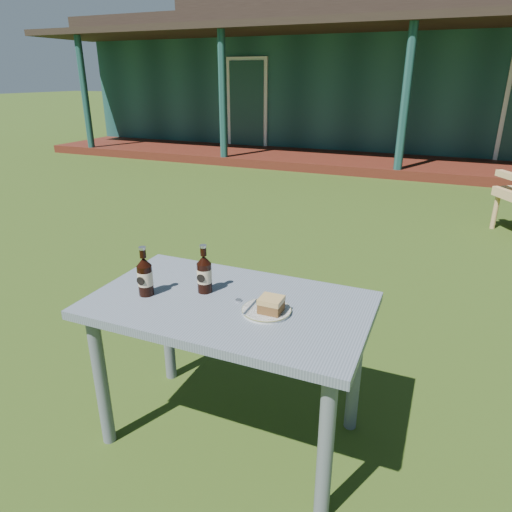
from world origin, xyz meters
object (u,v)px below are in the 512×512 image
at_px(cola_bottle_near, 204,273).
at_px(cola_bottle_far, 145,276).
at_px(plate, 266,310).
at_px(cake_slice, 271,304).
at_px(cafe_table, 229,322).

xyz_separation_m(cola_bottle_near, cola_bottle_far, (-0.22, -0.13, 0.00)).
xyz_separation_m(plate, cake_slice, (0.02, -0.01, 0.04)).
bearing_deg(cola_bottle_near, cake_slice, -13.16).
distance_m(cola_bottle_near, cola_bottle_far, 0.26).
bearing_deg(cola_bottle_near, cafe_table, -17.25).
bearing_deg(cola_bottle_far, cake_slice, 4.53).
height_order(plate, cola_bottle_far, cola_bottle_far).
bearing_deg(plate, cake_slice, -22.04).
relative_size(cafe_table, cola_bottle_far, 5.33).
distance_m(plate, cake_slice, 0.05).
relative_size(cake_slice, cola_bottle_near, 0.41).
distance_m(cake_slice, cola_bottle_far, 0.58).
distance_m(plate, cola_bottle_far, 0.56).
xyz_separation_m(cake_slice, cola_bottle_far, (-0.57, -0.05, 0.04)).
height_order(cake_slice, cola_bottle_far, cola_bottle_far).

